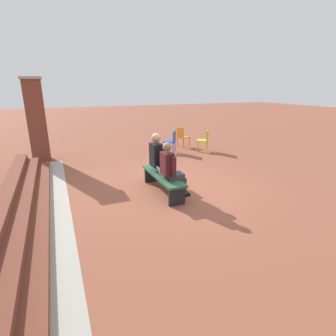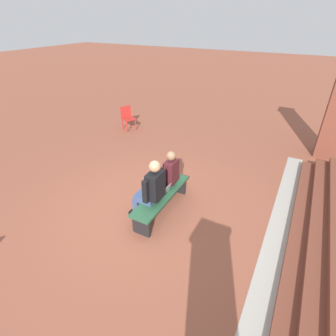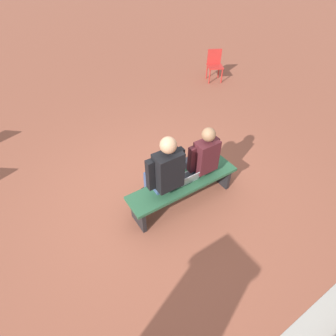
{
  "view_description": "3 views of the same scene",
  "coord_description": "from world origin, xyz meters",
  "px_view_note": "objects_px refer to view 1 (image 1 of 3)",
  "views": [
    {
      "loc": [
        -5.73,
        2.53,
        2.46
      ],
      "look_at": [
        -0.75,
        0.38,
        0.77
      ],
      "focal_mm": 28.0,
      "sensor_mm": 36.0,
      "label": 1
    },
    {
      "loc": [
        3.64,
        2.53,
        3.72
      ],
      "look_at": [
        -0.42,
        0.35,
        1.0
      ],
      "focal_mm": 28.0,
      "sensor_mm": 36.0,
      "label": 2
    },
    {
      "loc": [
        1.5,
        2.53,
        3.24
      ],
      "look_at": [
        0.14,
        0.44,
        1.02
      ],
      "focal_mm": 28.0,
      "sensor_mm": 36.0,
      "label": 3
    }
  ],
  "objects_px": {
    "laptop": "(163,173)",
    "person_adult": "(161,159)",
    "plastic_chair_by_pillar": "(182,136)",
    "person_student": "(171,168)",
    "plastic_chair_far_left": "(172,140)",
    "plastic_chair_foreground": "(204,139)",
    "bench": "(163,178)"
  },
  "relations": [
    {
      "from": "person_adult",
      "to": "plastic_chair_by_pillar",
      "type": "distance_m",
      "value": 4.75
    },
    {
      "from": "person_adult",
      "to": "laptop",
      "type": "height_order",
      "value": "person_adult"
    },
    {
      "from": "laptop",
      "to": "person_student",
      "type": "bearing_deg",
      "value": -165.14
    },
    {
      "from": "person_student",
      "to": "plastic_chair_by_pillar",
      "type": "distance_m",
      "value": 5.32
    },
    {
      "from": "plastic_chair_far_left",
      "to": "bench",
      "type": "bearing_deg",
      "value": 152.9
    },
    {
      "from": "laptop",
      "to": "plastic_chair_far_left",
      "type": "xyz_separation_m",
      "value": [
        3.68,
        -1.86,
        -0.02
      ]
    },
    {
      "from": "laptop",
      "to": "person_adult",
      "type": "bearing_deg",
      "value": -12.5
    },
    {
      "from": "person_adult",
      "to": "plastic_chair_foreground",
      "type": "distance_m",
      "value": 4.31
    },
    {
      "from": "plastic_chair_foreground",
      "to": "laptop",
      "type": "bearing_deg",
      "value": 137.02
    },
    {
      "from": "laptop",
      "to": "plastic_chair_by_pillar",
      "type": "distance_m",
      "value": 5.11
    },
    {
      "from": "bench",
      "to": "person_student",
      "type": "relative_size",
      "value": 1.38
    },
    {
      "from": "person_student",
      "to": "person_adult",
      "type": "bearing_deg",
      "value": -0.51
    },
    {
      "from": "plastic_chair_by_pillar",
      "to": "plastic_chair_far_left",
      "type": "bearing_deg",
      "value": 130.48
    },
    {
      "from": "laptop",
      "to": "plastic_chair_foreground",
      "type": "relative_size",
      "value": 0.38
    },
    {
      "from": "laptop",
      "to": "plastic_chair_far_left",
      "type": "bearing_deg",
      "value": -26.82
    },
    {
      "from": "plastic_chair_by_pillar",
      "to": "person_student",
      "type": "bearing_deg",
      "value": 150.98
    },
    {
      "from": "person_student",
      "to": "plastic_chair_foreground",
      "type": "distance_m",
      "value": 4.8
    },
    {
      "from": "person_student",
      "to": "plastic_chair_foreground",
      "type": "height_order",
      "value": "person_student"
    },
    {
      "from": "plastic_chair_foreground",
      "to": "person_adult",
      "type": "bearing_deg",
      "value": 134.44
    },
    {
      "from": "person_adult",
      "to": "laptop",
      "type": "xyz_separation_m",
      "value": [
        -0.37,
        0.08,
        -0.24
      ]
    },
    {
      "from": "plastic_chair_foreground",
      "to": "plastic_chair_by_pillar",
      "type": "bearing_deg",
      "value": 27.29
    },
    {
      "from": "bench",
      "to": "person_adult",
      "type": "height_order",
      "value": "person_adult"
    },
    {
      "from": "bench",
      "to": "person_student",
      "type": "distance_m",
      "value": 0.5
    },
    {
      "from": "bench",
      "to": "plastic_chair_foreground",
      "type": "xyz_separation_m",
      "value": [
        3.32,
        -3.15,
        0.13
      ]
    },
    {
      "from": "plastic_chair_by_pillar",
      "to": "plastic_chair_foreground",
      "type": "distance_m",
      "value": 1.09
    },
    {
      "from": "person_student",
      "to": "plastic_chair_far_left",
      "type": "xyz_separation_m",
      "value": [
        3.97,
        -1.79,
        -0.22
      ]
    },
    {
      "from": "bench",
      "to": "person_student",
      "type": "bearing_deg",
      "value": -169.7
    },
    {
      "from": "laptop",
      "to": "plastic_chair_far_left",
      "type": "relative_size",
      "value": 0.38
    },
    {
      "from": "person_adult",
      "to": "plastic_chair_by_pillar",
      "type": "bearing_deg",
      "value": -32.84
    },
    {
      "from": "bench",
      "to": "plastic_chair_far_left",
      "type": "height_order",
      "value": "plastic_chair_far_left"
    },
    {
      "from": "plastic_chair_by_pillar",
      "to": "plastic_chair_foreground",
      "type": "relative_size",
      "value": 1.0
    },
    {
      "from": "person_student",
      "to": "plastic_chair_by_pillar",
      "type": "xyz_separation_m",
      "value": [
        4.65,
        -2.58,
        -0.22
      ]
    }
  ]
}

